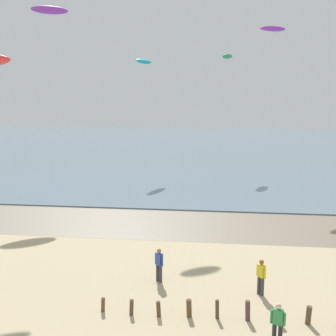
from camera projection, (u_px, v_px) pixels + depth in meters
wet_sand_strip at (160, 224)px, 30.81m from camera, size 120.00×6.97×0.01m
sea at (193, 149)px, 68.39m from camera, size 160.00×70.00×0.10m
groyne_far at (290, 315)px, 17.70m from camera, size 14.87×0.36×0.86m
person_nearest_camera at (278, 323)px, 16.05m from camera, size 0.55×0.32×1.71m
person_mid_beach at (261, 276)px, 20.08m from camera, size 0.40×0.46×1.71m
person_by_waterline at (159, 264)px, 21.46m from camera, size 0.45×0.40×1.71m
kite_aloft_2 at (144, 61)px, 49.99m from camera, size 2.15×3.37×0.85m
kite_aloft_4 at (227, 56)px, 51.52m from camera, size 1.86×2.75×0.73m
kite_aloft_6 at (273, 29)px, 41.44m from camera, size 2.98×2.29×0.54m
kite_aloft_7 at (50, 10)px, 40.36m from camera, size 3.55×2.96×0.92m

